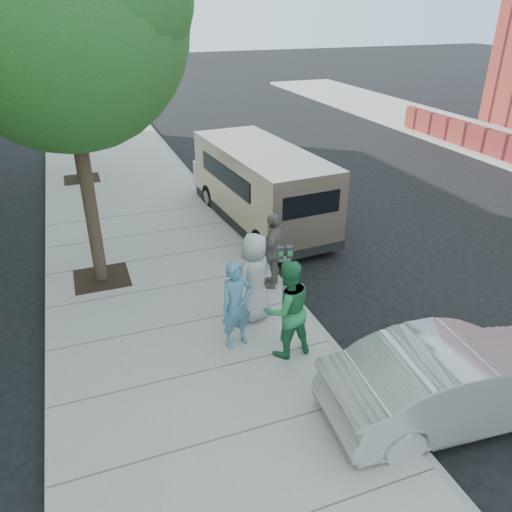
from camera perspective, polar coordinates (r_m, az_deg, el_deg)
name	(u,v)px	position (r m, az deg, el deg)	size (l,w,h in m)	color
ground	(232,320)	(10.15, -2.79, -7.27)	(120.00, 120.00, 0.00)	black
sidewalk	(183,327)	(9.90, -8.36, -7.99)	(5.00, 60.00, 0.15)	gray
curb_face	(297,303)	(10.55, 4.69, -5.37)	(0.12, 60.00, 0.16)	gray
tree_near	(62,13)	(10.42, -21.30, 24.49)	(4.62, 4.60, 7.53)	black
tree_far	(59,32)	(18.04, -21.57, 22.68)	(3.92, 3.80, 6.49)	black
parking_meter	(284,266)	(9.56, 3.28, -1.12)	(0.31, 0.16, 1.46)	gray
van	(260,185)	(14.08, 0.41, 8.17)	(2.40, 6.06, 2.20)	beige
sedan	(459,380)	(8.25, 22.17, -12.96)	(1.44, 4.13, 1.36)	#A9ACB1
person_officer	(236,305)	(8.80, -2.26, -5.58)	(0.60, 0.39, 1.65)	teal
person_green_shirt	(287,309)	(8.54, 3.60, -6.09)	(0.88, 0.68, 1.81)	#287D45
person_gray_shirt	(254,277)	(9.50, -0.19, -2.44)	(0.87, 0.57, 1.78)	#A8A8AA
person_striped_polo	(273,251)	(10.61, 1.99, 0.63)	(0.99, 0.41, 1.70)	slate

